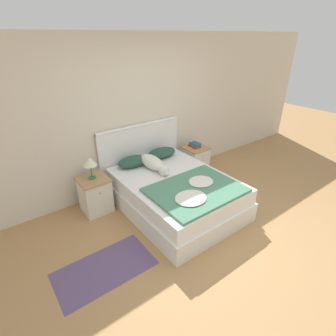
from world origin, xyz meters
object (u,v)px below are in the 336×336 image
(bed, at_px, (175,193))
(book_stack, at_px, (195,145))
(nightstand_left, at_px, (95,194))
(pillow_left, at_px, (133,161))
(pillow_right, at_px, (162,153))
(dog, at_px, (153,163))
(nightstand_right, at_px, (195,160))
(table_lamp, at_px, (90,162))

(bed, xyz_separation_m, book_stack, (1.03, 0.72, 0.34))
(bed, relative_size, nightstand_left, 3.50)
(bed, distance_m, pillow_left, 0.90)
(pillow_right, height_order, dog, dog)
(nightstand_right, xyz_separation_m, pillow_left, (-1.34, 0.08, 0.33))
(pillow_right, bearing_deg, dog, -142.45)
(nightstand_left, distance_m, book_stack, 2.10)
(dog, height_order, table_lamp, table_lamp)
(nightstand_right, height_order, pillow_right, pillow_right)
(pillow_right, distance_m, book_stack, 0.74)
(bed, height_order, nightstand_left, nightstand_left)
(nightstand_right, xyz_separation_m, table_lamp, (-2.08, 0.02, 0.55))
(pillow_right, distance_m, table_lamp, 1.35)
(pillow_left, xyz_separation_m, table_lamp, (-0.74, -0.06, 0.22))
(book_stack, height_order, table_lamp, table_lamp)
(dog, distance_m, book_stack, 1.14)
(pillow_right, bearing_deg, bed, -110.99)
(bed, distance_m, nightstand_left, 1.25)
(nightstand_left, bearing_deg, pillow_left, 6.12)
(nightstand_right, height_order, dog, dog)
(table_lamp, bearing_deg, pillow_left, 4.33)
(table_lamp, bearing_deg, bed, -34.72)
(dog, xyz_separation_m, table_lamp, (-0.96, 0.24, 0.20))
(nightstand_left, distance_m, pillow_left, 0.81)
(pillow_left, bearing_deg, pillow_right, 0.00)
(pillow_left, relative_size, dog, 0.64)
(nightstand_right, relative_size, pillow_left, 1.05)
(pillow_left, bearing_deg, table_lamp, -175.67)
(pillow_right, relative_size, dog, 0.64)
(bed, distance_m, table_lamp, 1.39)
(pillow_left, relative_size, book_stack, 2.47)
(bed, xyz_separation_m, dog, (-0.08, 0.48, 0.37))
(dog, bearing_deg, nightstand_right, 10.71)
(pillow_left, relative_size, pillow_right, 1.00)
(nightstand_right, xyz_separation_m, book_stack, (-0.00, 0.02, 0.32))
(book_stack, bearing_deg, pillow_left, 177.43)
(book_stack, relative_size, table_lamp, 0.63)
(nightstand_left, height_order, pillow_right, pillow_right)
(nightstand_right, relative_size, table_lamp, 1.63)
(nightstand_left, height_order, book_stack, book_stack)
(pillow_right, bearing_deg, nightstand_left, -176.60)
(bed, xyz_separation_m, pillow_left, (-0.30, 0.78, 0.35))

